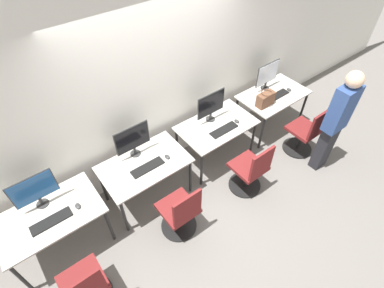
{
  "coord_description": "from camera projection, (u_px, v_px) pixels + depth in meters",
  "views": [
    {
      "loc": [
        -1.69,
        -2.05,
        3.69
      ],
      "look_at": [
        0.0,
        0.14,
        0.86
      ],
      "focal_mm": 28.0,
      "sensor_mm": 36.0,
      "label": 1
    }
  ],
  "objects": [
    {
      "name": "ground_plane",
      "position": [
        198.0,
        189.0,
        4.5
      ],
      "size": [
        20.0,
        20.0,
        0.0
      ],
      "primitive_type": "plane",
      "color": "slate"
    },
    {
      "name": "wall_back",
      "position": [
        160.0,
        86.0,
        3.96
      ],
      "size": [
        12.0,
        0.05,
        2.8
      ],
      "color": "silver",
      "rests_on": "ground_plane"
    },
    {
      "name": "mouse_far_right",
      "position": [
        289.0,
        90.0,
        5.05
      ],
      "size": [
        0.06,
        0.09,
        0.03
      ],
      "color": "#333333",
      "rests_on": "desk_far_right"
    },
    {
      "name": "mouse_left",
      "position": [
        167.0,
        157.0,
        3.98
      ],
      "size": [
        0.06,
        0.09,
        0.03
      ],
      "color": "#333333",
      "rests_on": "desk_left"
    },
    {
      "name": "desk_far_left",
      "position": [
        51.0,
        219.0,
        3.44
      ],
      "size": [
        1.15,
        0.71,
        0.71
      ],
      "color": "#BCB7AD",
      "rests_on": "ground_plane"
    },
    {
      "name": "monitor_right",
      "position": [
        211.0,
        105.0,
        4.35
      ],
      "size": [
        0.49,
        0.14,
        0.48
      ],
      "color": "#2D2D2D",
      "rests_on": "desk_right"
    },
    {
      "name": "mouse_right",
      "position": [
        237.0,
        121.0,
        4.48
      ],
      "size": [
        0.06,
        0.09,
        0.03
      ],
      "color": "#333333",
      "rests_on": "desk_right"
    },
    {
      "name": "desk_left",
      "position": [
        145.0,
        167.0,
        3.97
      ],
      "size": [
        1.15,
        0.71,
        0.71
      ],
      "color": "#BCB7AD",
      "rests_on": "ground_plane"
    },
    {
      "name": "keyboard_left",
      "position": [
        148.0,
        167.0,
        3.86
      ],
      "size": [
        0.45,
        0.14,
        0.02
      ],
      "color": "black",
      "rests_on": "desk_left"
    },
    {
      "name": "keyboard_far_left",
      "position": [
        51.0,
        221.0,
        3.32
      ],
      "size": [
        0.45,
        0.14,
        0.02
      ],
      "color": "black",
      "rests_on": "desk_far_left"
    },
    {
      "name": "keyboard_right",
      "position": [
        224.0,
        130.0,
        4.36
      ],
      "size": [
        0.45,
        0.14,
        0.02
      ],
      "color": "black",
      "rests_on": "desk_right"
    },
    {
      "name": "monitor_left",
      "position": [
        133.0,
        140.0,
        3.85
      ],
      "size": [
        0.49,
        0.14,
        0.48
      ],
      "color": "#2D2D2D",
      "rests_on": "desk_left"
    },
    {
      "name": "person_far_right",
      "position": [
        336.0,
        120.0,
        4.16
      ],
      "size": [
        0.36,
        0.23,
        1.72
      ],
      "color": "#232328",
      "rests_on": "ground_plane"
    },
    {
      "name": "monitor_far_left",
      "position": [
        34.0,
        190.0,
        3.29
      ],
      "size": [
        0.49,
        0.14,
        0.48
      ],
      "color": "#2D2D2D",
      "rests_on": "desk_far_left"
    },
    {
      "name": "office_chair_right",
      "position": [
        250.0,
        172.0,
        4.24
      ],
      "size": [
        0.48,
        0.48,
        0.91
      ],
      "color": "black",
      "rests_on": "ground_plane"
    },
    {
      "name": "office_chair_left",
      "position": [
        181.0,
        214.0,
        3.77
      ],
      "size": [
        0.48,
        0.48,
        0.91
      ],
      "color": "black",
      "rests_on": "ground_plane"
    },
    {
      "name": "desk_far_right",
      "position": [
        273.0,
        97.0,
        5.04
      ],
      "size": [
        1.15,
        0.71,
        0.71
      ],
      "color": "#BCB7AD",
      "rests_on": "ground_plane"
    },
    {
      "name": "office_chair_far_right",
      "position": [
        305.0,
        134.0,
        4.78
      ],
      "size": [
        0.48,
        0.48,
        0.91
      ],
      "color": "black",
      "rests_on": "ground_plane"
    },
    {
      "name": "desk_right",
      "position": [
        216.0,
        128.0,
        4.51
      ],
      "size": [
        1.15,
        0.71,
        0.71
      ],
      "color": "#BCB7AD",
      "rests_on": "ground_plane"
    },
    {
      "name": "handbag",
      "position": [
        266.0,
        99.0,
        4.7
      ],
      "size": [
        0.3,
        0.18,
        0.25
      ],
      "color": "brown",
      "rests_on": "desk_far_right"
    },
    {
      "name": "keyboard_far_right",
      "position": [
        277.0,
        95.0,
        4.94
      ],
      "size": [
        0.45,
        0.14,
        0.02
      ],
      "color": "black",
      "rests_on": "desk_far_right"
    },
    {
      "name": "monitor_far_right",
      "position": [
        267.0,
        75.0,
        4.91
      ],
      "size": [
        0.49,
        0.14,
        0.48
      ],
      "color": "#2D2D2D",
      "rests_on": "desk_far_right"
    },
    {
      "name": "mouse_far_left",
      "position": [
        78.0,
        206.0,
        3.45
      ],
      "size": [
        0.06,
        0.09,
        0.03
      ],
      "color": "#333333",
      "rests_on": "desk_far_left"
    }
  ]
}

